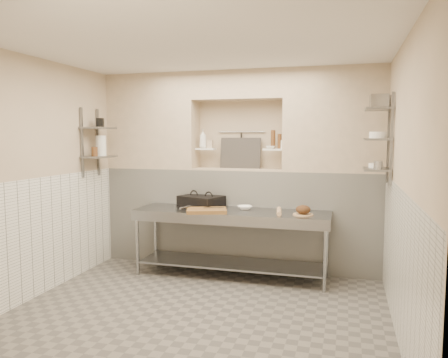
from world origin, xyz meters
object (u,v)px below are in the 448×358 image
(bread_loaf, at_px, (303,210))
(bottle_soap, at_px, (203,139))
(jug_left, at_px, (101,146))
(rolling_pin, at_px, (279,211))
(panini_press, at_px, (201,201))
(bowl_alcove, at_px, (270,147))
(cutting_board, at_px, (207,210))
(prep_table, at_px, (231,230))
(mixing_bowl, at_px, (245,208))

(bread_loaf, bearing_deg, bottle_soap, 158.64)
(jug_left, bearing_deg, rolling_pin, 0.58)
(panini_press, distance_m, jug_left, 1.62)
(bread_loaf, bearing_deg, bowl_alcove, 130.47)
(bottle_soap, relative_size, jug_left, 0.96)
(cutting_board, xyz_separation_m, bread_loaf, (1.23, 0.13, 0.05))
(prep_table, bearing_deg, bottle_soap, 136.99)
(prep_table, xyz_separation_m, panini_press, (-0.49, 0.22, 0.33))
(panini_press, distance_m, rolling_pin, 1.17)
(bread_loaf, height_order, bowl_alcove, bowl_alcove)
(panini_press, bearing_deg, bowl_alcove, 40.08)
(panini_press, relative_size, bread_loaf, 3.64)
(panini_press, height_order, jug_left, jug_left)
(mixing_bowl, xyz_separation_m, bread_loaf, (0.80, -0.22, 0.05))
(rolling_pin, xyz_separation_m, jug_left, (-2.52, -0.03, 0.82))
(mixing_bowl, distance_m, bottle_soap, 1.23)
(cutting_board, xyz_separation_m, bottle_soap, (-0.29, 0.72, 0.93))
(mixing_bowl, bearing_deg, jug_left, -173.56)
(prep_table, xyz_separation_m, bread_loaf, (0.95, -0.07, 0.33))
(rolling_pin, relative_size, bread_loaf, 2.14)
(rolling_pin, xyz_separation_m, bottle_soap, (-1.21, 0.58, 0.92))
(bottle_soap, bearing_deg, bowl_alcove, 1.34)
(bowl_alcove, height_order, jug_left, jug_left)
(rolling_pin, height_order, jug_left, jug_left)
(jug_left, bearing_deg, mixing_bowl, 6.44)
(mixing_bowl, relative_size, rolling_pin, 0.51)
(bowl_alcove, distance_m, jug_left, 2.39)
(bread_loaf, distance_m, bowl_alcove, 1.11)
(prep_table, distance_m, bottle_soap, 1.43)
(bottle_soap, bearing_deg, mixing_bowl, -27.67)
(prep_table, bearing_deg, bowl_alcove, 52.00)
(bowl_alcove, bearing_deg, cutting_board, -133.26)
(bowl_alcove, relative_size, jug_left, 0.45)
(prep_table, xyz_separation_m, cutting_board, (-0.28, -0.20, 0.28))
(bowl_alcove, bearing_deg, panini_press, -160.17)
(panini_press, bearing_deg, jug_left, -147.69)
(mixing_bowl, bearing_deg, rolling_pin, -22.26)
(panini_press, relative_size, rolling_pin, 1.70)
(rolling_pin, distance_m, bottle_soap, 1.63)
(panini_press, xyz_separation_m, mixing_bowl, (0.64, -0.07, -0.05))
(panini_press, distance_m, cutting_board, 0.47)
(prep_table, bearing_deg, mixing_bowl, 44.50)
(cutting_board, height_order, bread_loaf, bread_loaf)
(cutting_board, bearing_deg, rolling_pin, 9.01)
(panini_press, relative_size, cutting_board, 1.31)
(panini_press, height_order, bowl_alcove, bowl_alcove)
(cutting_board, distance_m, rolling_pin, 0.94)
(mixing_bowl, relative_size, jug_left, 0.72)
(cutting_board, height_order, rolling_pin, rolling_pin)
(prep_table, height_order, panini_press, panini_press)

